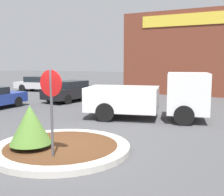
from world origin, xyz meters
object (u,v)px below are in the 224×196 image
at_px(parked_sedan_black, 72,91).
at_px(stop_sign, 51,99).
at_px(utility_truck, 151,97).
at_px(parked_sedan_silver, 41,84).

bearing_deg(parked_sedan_black, stop_sign, -138.57).
relative_size(stop_sign, utility_truck, 0.42).
bearing_deg(utility_truck, stop_sign, -108.06).
height_order(parked_sedan_silver, parked_sedan_black, parked_sedan_black).
distance_m(utility_truck, parked_sedan_silver, 15.23).
distance_m(stop_sign, parked_sedan_black, 11.97).
bearing_deg(parked_sedan_black, utility_truck, -107.80).
bearing_deg(parked_sedan_black, parked_sedan_silver, 66.06).
xyz_separation_m(parked_sedan_silver, parked_sedan_black, (6.34, -4.14, 0.03)).
bearing_deg(stop_sign, parked_sedan_black, 122.25).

